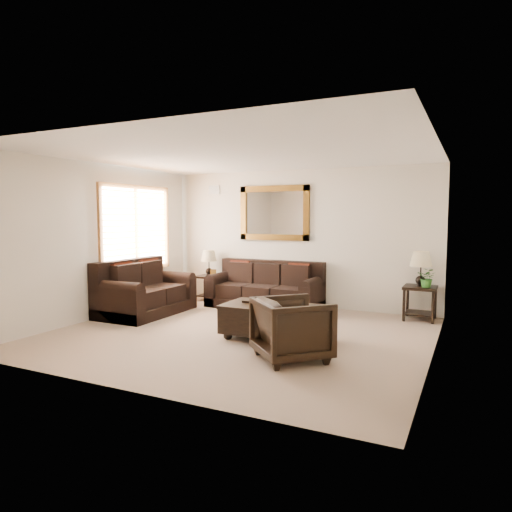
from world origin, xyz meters
The scene contains 11 objects.
room centered at (0.00, 0.00, 1.35)m, with size 5.51×5.01×2.71m.
window centered at (-2.70, 0.90, 1.55)m, with size 0.07×1.96×1.66m.
mirror centered at (-0.49, 2.47, 1.85)m, with size 1.50×0.06×1.10m.
air_vent centered at (-1.90, 2.48, 2.35)m, with size 0.25×0.02×0.18m, color #999999.
sofa centered at (-0.49, 2.07, 0.33)m, with size 2.20×0.95×0.90m.
loveseat centered at (-2.27, 0.54, 0.36)m, with size 1.05×1.76×0.99m.
end_table_left centered at (-1.89, 2.22, 0.70)m, with size 0.48×0.48×1.07m.
end_table_right centered at (2.37, 2.19, 0.78)m, with size 0.54×0.54×1.19m.
coffee_table centered at (0.60, -0.05, 0.31)m, with size 1.48×0.80×0.63m.
armchair centered at (1.18, -0.81, 0.43)m, with size 0.83×0.78×0.85m, color black.
potted_plant centered at (2.49, 2.09, 0.72)m, with size 0.30×0.33×0.26m, color #245A1E.
Camera 1 is at (3.18, -6.02, 1.79)m, focal length 32.00 mm.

